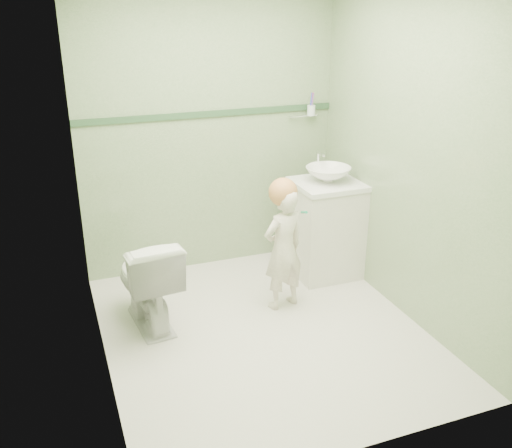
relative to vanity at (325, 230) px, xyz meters
name	(u,v)px	position (x,y,z in m)	size (l,w,h in m)	color
ground	(263,331)	(-0.84, -0.70, -0.40)	(2.50, 2.50, 0.00)	silver
room_shell	(264,172)	(-0.84, -0.70, 0.80)	(2.50, 2.54, 2.40)	gray
trim_stripe	(209,114)	(-0.84, 0.54, 0.95)	(2.20, 0.02, 0.05)	#305233
vanity	(325,230)	(0.00, 0.00, 0.00)	(0.52, 0.50, 0.80)	white
counter	(328,184)	(0.00, 0.00, 0.41)	(0.54, 0.52, 0.04)	white
basin	(328,174)	(0.00, 0.00, 0.49)	(0.37, 0.37, 0.13)	white
faucet	(319,159)	(0.00, 0.19, 0.57)	(0.03, 0.13, 0.18)	silver
cup_holder	(310,110)	(0.05, 0.48, 0.93)	(0.26, 0.07, 0.21)	silver
toilet	(147,280)	(-1.58, -0.29, -0.05)	(0.39, 0.69, 0.70)	white
toddler	(283,249)	(-0.56, -0.40, 0.08)	(0.35, 0.23, 0.96)	beige
hair_cap	(283,192)	(-0.56, -0.37, 0.52)	(0.21, 0.21, 0.21)	#C68148
teal_toothbrush	(303,212)	(-0.46, -0.50, 0.40)	(0.11, 0.14, 0.08)	#119467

